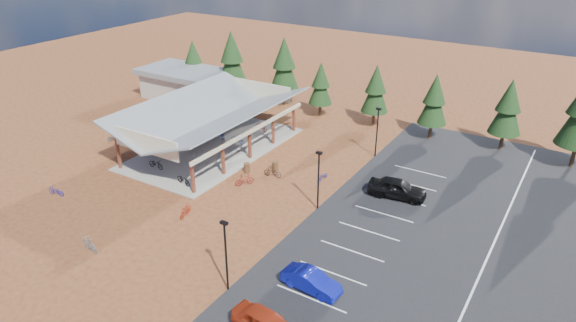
{
  "coord_description": "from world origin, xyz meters",
  "views": [
    {
      "loc": [
        22.15,
        -30.37,
        21.72
      ],
      "look_at": [
        0.77,
        4.2,
        2.39
      ],
      "focal_mm": 32.0,
      "sensor_mm": 36.0,
      "label": 1
    }
  ],
  "objects_px": {
    "trash_bin_1": "(275,166)",
    "bike_10": "(56,191)",
    "bike_1": "(177,143)",
    "car_1": "(311,281)",
    "bike_pavilion": "(212,114)",
    "outbuilding": "(183,83)",
    "car_4": "(397,188)",
    "bike_13": "(89,244)",
    "bike_0": "(156,164)",
    "bike_15": "(244,180)",
    "trash_bin_0": "(247,168)",
    "bike_6": "(237,139)",
    "bike_14": "(323,176)",
    "bike_2": "(220,133)",
    "bike_11": "(185,210)",
    "lamp_post_1": "(318,176)",
    "bike_5": "(196,157)",
    "bike_7": "(261,126)",
    "bike_4": "(183,180)",
    "bike_16": "(273,172)",
    "lamp_post_2": "(377,129)",
    "bike_3": "(233,118)",
    "lamp_post_0": "(226,251)"
  },
  "relations": [
    {
      "from": "outbuilding",
      "to": "bike_1",
      "type": "height_order",
      "value": "outbuilding"
    },
    {
      "from": "lamp_post_1",
      "to": "lamp_post_2",
      "type": "bearing_deg",
      "value": 90.0
    },
    {
      "from": "bike_13",
      "to": "bike_16",
      "type": "height_order",
      "value": "bike_13"
    },
    {
      "from": "bike_15",
      "to": "bike_16",
      "type": "bearing_deg",
      "value": -80.73
    },
    {
      "from": "car_4",
      "to": "lamp_post_1",
      "type": "bearing_deg",
      "value": 128.19
    },
    {
      "from": "bike_pavilion",
      "to": "car_4",
      "type": "xyz_separation_m",
      "value": [
        19.87,
        0.23,
        -2.94
      ]
    },
    {
      "from": "bike_2",
      "to": "bike_5",
      "type": "bearing_deg",
      "value": -142.43
    },
    {
      "from": "bike_5",
      "to": "bike_6",
      "type": "distance_m",
      "value": 5.86
    },
    {
      "from": "bike_5",
      "to": "bike_6",
      "type": "bearing_deg",
      "value": -2.6
    },
    {
      "from": "bike_3",
      "to": "car_1",
      "type": "bearing_deg",
      "value": -145.85
    },
    {
      "from": "bike_4",
      "to": "bike_16",
      "type": "height_order",
      "value": "bike_4"
    },
    {
      "from": "bike_14",
      "to": "bike_16",
      "type": "bearing_deg",
      "value": -154.46
    },
    {
      "from": "lamp_post_0",
      "to": "bike_7",
      "type": "relative_size",
      "value": 2.91
    },
    {
      "from": "lamp_post_1",
      "to": "bike_5",
      "type": "relative_size",
      "value": 3.17
    },
    {
      "from": "outbuilding",
      "to": "bike_2",
      "type": "height_order",
      "value": "outbuilding"
    },
    {
      "from": "trash_bin_0",
      "to": "bike_3",
      "type": "height_order",
      "value": "bike_3"
    },
    {
      "from": "lamp_post_1",
      "to": "bike_4",
      "type": "xyz_separation_m",
      "value": [
        -12.15,
        -2.75,
        -2.4
      ]
    },
    {
      "from": "lamp_post_2",
      "to": "bike_5",
      "type": "bearing_deg",
      "value": -143.41
    },
    {
      "from": "bike_2",
      "to": "bike_15",
      "type": "relative_size",
      "value": 1.05
    },
    {
      "from": "outbuilding",
      "to": "car_4",
      "type": "xyz_separation_m",
      "value": [
        33.87,
        -10.77,
        -1.15
      ]
    },
    {
      "from": "lamp_post_2",
      "to": "bike_7",
      "type": "distance_m",
      "value": 13.7
    },
    {
      "from": "trash_bin_0",
      "to": "bike_15",
      "type": "distance_m",
      "value": 2.6
    },
    {
      "from": "outbuilding",
      "to": "bike_7",
      "type": "height_order",
      "value": "outbuilding"
    },
    {
      "from": "bike_3",
      "to": "car_4",
      "type": "bearing_deg",
      "value": -119.01
    },
    {
      "from": "trash_bin_0",
      "to": "bike_13",
      "type": "relative_size",
      "value": 0.5
    },
    {
      "from": "bike_1",
      "to": "car_1",
      "type": "relative_size",
      "value": 0.43
    },
    {
      "from": "bike_0",
      "to": "bike_15",
      "type": "xyz_separation_m",
      "value": [
        9.07,
        1.82,
        -0.04
      ]
    },
    {
      "from": "lamp_post_2",
      "to": "bike_2",
      "type": "height_order",
      "value": "lamp_post_2"
    },
    {
      "from": "car_4",
      "to": "bike_0",
      "type": "bearing_deg",
      "value": 98.98
    },
    {
      "from": "bike_1",
      "to": "bike_0",
      "type": "bearing_deg",
      "value": -168.65
    },
    {
      "from": "bike_2",
      "to": "bike_15",
      "type": "height_order",
      "value": "bike_2"
    },
    {
      "from": "trash_bin_1",
      "to": "bike_pavilion",
      "type": "bearing_deg",
      "value": 173.58
    },
    {
      "from": "bike_7",
      "to": "bike_14",
      "type": "relative_size",
      "value": 1.12
    },
    {
      "from": "bike_10",
      "to": "bike_14",
      "type": "relative_size",
      "value": 1.0
    },
    {
      "from": "bike_2",
      "to": "car_4",
      "type": "xyz_separation_m",
      "value": [
        21.1,
        -2.27,
        0.29
      ]
    },
    {
      "from": "bike_pavilion",
      "to": "lamp_post_2",
      "type": "height_order",
      "value": "lamp_post_2"
    },
    {
      "from": "bike_16",
      "to": "car_1",
      "type": "xyz_separation_m",
      "value": [
        10.87,
        -12.03,
        0.24
      ]
    },
    {
      "from": "lamp_post_2",
      "to": "bike_3",
      "type": "relative_size",
      "value": 2.82
    },
    {
      "from": "bike_1",
      "to": "bike_13",
      "type": "xyz_separation_m",
      "value": [
        7.21,
        -16.84,
        -0.07
      ]
    },
    {
      "from": "trash_bin_0",
      "to": "bike_6",
      "type": "height_order",
      "value": "bike_6"
    },
    {
      "from": "bike_10",
      "to": "car_4",
      "type": "bearing_deg",
      "value": 111.04
    },
    {
      "from": "trash_bin_1",
      "to": "bike_2",
      "type": "relative_size",
      "value": 0.48
    },
    {
      "from": "bike_0",
      "to": "bike_6",
      "type": "distance_m",
      "value": 9.38
    },
    {
      "from": "bike_11",
      "to": "car_4",
      "type": "height_order",
      "value": "car_4"
    },
    {
      "from": "bike_13",
      "to": "bike_0",
      "type": "bearing_deg",
      "value": -146.65
    },
    {
      "from": "bike_pavilion",
      "to": "trash_bin_1",
      "type": "xyz_separation_m",
      "value": [
        8.19,
        -0.92,
        -3.37
      ]
    },
    {
      "from": "trash_bin_1",
      "to": "bike_10",
      "type": "xyz_separation_m",
      "value": [
        -13.43,
        -14.0,
        -0.03
      ]
    },
    {
      "from": "bike_0",
      "to": "bike_13",
      "type": "distance_m",
      "value": 13.33
    },
    {
      "from": "bike_pavilion",
      "to": "car_1",
      "type": "relative_size",
      "value": 4.82
    },
    {
      "from": "lamp_post_2",
      "to": "bike_10",
      "type": "relative_size",
      "value": 3.24
    }
  ]
}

